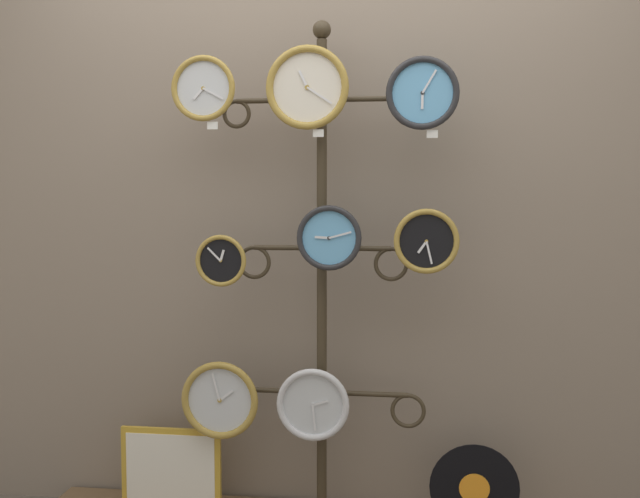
# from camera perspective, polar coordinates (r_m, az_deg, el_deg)

# --- Properties ---
(shop_wall) EXTENTS (4.40, 0.04, 2.80)m
(shop_wall) POSITION_cam_1_polar(r_m,az_deg,el_deg) (3.01, 0.55, 5.87)
(shop_wall) COLOR gray
(shop_wall) RESTS_ON ground_plane
(display_stand) EXTENTS (0.80, 0.38, 1.96)m
(display_stand) POSITION_cam_1_polar(r_m,az_deg,el_deg) (2.92, 0.14, -8.14)
(display_stand) COLOR #382D1E
(display_stand) RESTS_ON ground_plane
(clock_top_left) EXTENTS (0.24, 0.04, 0.24)m
(clock_top_left) POSITION_cam_1_polar(r_m,az_deg,el_deg) (2.87, -8.87, 11.99)
(clock_top_left) COLOR silver
(clock_top_center) EXTENTS (0.31, 0.04, 0.31)m
(clock_top_center) POSITION_cam_1_polar(r_m,az_deg,el_deg) (2.79, -0.97, 12.20)
(clock_top_center) COLOR silver
(clock_top_right) EXTENTS (0.26, 0.04, 0.26)m
(clock_top_right) POSITION_cam_1_polar(r_m,az_deg,el_deg) (2.76, 7.82, 11.68)
(clock_top_right) COLOR #60A8DB
(clock_middle_left) EXTENTS (0.20, 0.04, 0.20)m
(clock_middle_left) POSITION_cam_1_polar(r_m,az_deg,el_deg) (2.84, -7.54, -0.88)
(clock_middle_left) COLOR black
(clock_middle_center) EXTENTS (0.24, 0.04, 0.24)m
(clock_middle_center) POSITION_cam_1_polar(r_m,az_deg,el_deg) (2.75, 0.71, 0.85)
(clock_middle_center) COLOR #60A8DB
(clock_middle_right) EXTENTS (0.24, 0.04, 0.24)m
(clock_middle_right) POSITION_cam_1_polar(r_m,az_deg,el_deg) (2.74, 8.12, 0.59)
(clock_middle_right) COLOR black
(clock_bottom_left) EXTENTS (0.30, 0.04, 0.30)m
(clock_bottom_left) POSITION_cam_1_polar(r_m,az_deg,el_deg) (2.96, -7.63, -11.34)
(clock_bottom_left) COLOR silver
(clock_bottom_center) EXTENTS (0.28, 0.04, 0.28)m
(clock_bottom_center) POSITION_cam_1_polar(r_m,az_deg,el_deg) (2.88, -0.54, -11.76)
(clock_bottom_center) COLOR silver
(vinyl_record) EXTENTS (0.33, 0.01, 0.33)m
(vinyl_record) POSITION_cam_1_polar(r_m,az_deg,el_deg) (2.96, 11.68, -17.42)
(vinyl_record) COLOR black
(vinyl_record) RESTS_ON low_shelf
(picture_frame) EXTENTS (0.41, 0.02, 0.33)m
(picture_frame) POSITION_cam_1_polar(r_m,az_deg,el_deg) (3.14, -11.29, -16.13)
(picture_frame) COLOR gold
(picture_frame) RESTS_ON low_shelf
(price_tag_upper) EXTENTS (0.04, 0.00, 0.03)m
(price_tag_upper) POSITION_cam_1_polar(r_m,az_deg,el_deg) (2.84, -8.20, 9.29)
(price_tag_upper) COLOR white
(price_tag_mid) EXTENTS (0.04, 0.00, 0.03)m
(price_tag_mid) POSITION_cam_1_polar(r_m,az_deg,el_deg) (2.77, -0.10, 8.82)
(price_tag_mid) COLOR white
(price_tag_lower) EXTENTS (0.04, 0.00, 0.03)m
(price_tag_lower) POSITION_cam_1_polar(r_m,az_deg,el_deg) (2.74, 8.55, 8.66)
(price_tag_lower) COLOR white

